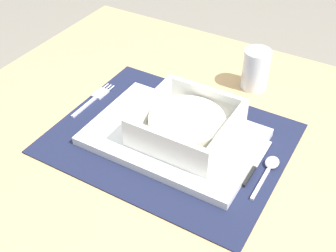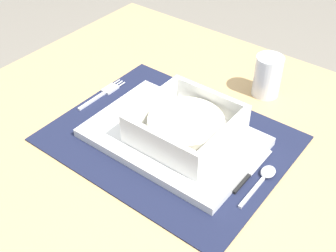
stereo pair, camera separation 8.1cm
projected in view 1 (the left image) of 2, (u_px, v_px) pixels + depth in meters
dining_table at (178, 166)px, 0.92m from camera, size 0.93×0.77×0.72m
placemat at (168, 138)px, 0.83m from camera, size 0.43×0.34×0.00m
serving_plate at (174, 137)px, 0.81m from camera, size 0.31×0.21×0.02m
porridge_bowl at (187, 125)px, 0.79m from camera, size 0.17×0.17×0.06m
fork at (96, 97)px, 0.92m from camera, size 0.02×0.13×0.00m
spoon at (270, 167)px, 0.76m from camera, size 0.02×0.11×0.01m
butter_knife at (254, 165)px, 0.76m from camera, size 0.01×0.13×0.01m
drinking_glass at (255, 71)px, 0.94m from camera, size 0.06×0.06×0.09m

